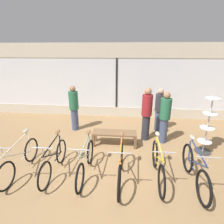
# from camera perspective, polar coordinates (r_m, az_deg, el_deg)

# --- Properties ---
(ground_plane) EXTENTS (24.00, 24.00, 0.00)m
(ground_plane) POSITION_cam_1_polar(r_m,az_deg,el_deg) (4.97, -1.79, -16.51)
(ground_plane) COLOR #99754C
(shop_back_wall) EXTENTS (12.00, 0.08, 3.20)m
(shop_back_wall) POSITION_cam_1_polar(r_m,az_deg,el_deg) (7.71, 1.53, 10.11)
(shop_back_wall) COLOR beige
(shop_back_wall) RESTS_ON ground_plane
(bicycle_far_left) EXTENTS (0.46, 1.71, 1.01)m
(bicycle_far_left) POSITION_cam_1_polar(r_m,az_deg,el_deg) (5.02, -27.78, -13.51)
(bicycle_far_left) COLOR black
(bicycle_far_left) RESTS_ON ground_plane
(bicycle_left) EXTENTS (0.46, 1.63, 1.00)m
(bicycle_left) POSITION_cam_1_polar(r_m,az_deg,el_deg) (4.68, -18.39, -14.64)
(bicycle_left) COLOR black
(bicycle_left) RESTS_ON ground_plane
(bicycle_center_left) EXTENTS (0.46, 1.68, 1.01)m
(bicycle_center_left) POSITION_cam_1_polar(r_m,az_deg,el_deg) (4.45, -8.56, -15.72)
(bicycle_center_left) COLOR black
(bicycle_center_left) RESTS_ON ground_plane
(bicycle_center_right) EXTENTS (0.46, 1.77, 1.05)m
(bicycle_center_right) POSITION_cam_1_polar(r_m,az_deg,el_deg) (4.25, 2.83, -16.96)
(bicycle_center_right) COLOR black
(bicycle_center_right) RESTS_ON ground_plane
(bicycle_right) EXTENTS (0.46, 1.74, 1.04)m
(bicycle_right) POSITION_cam_1_polar(r_m,az_deg,el_deg) (4.42, 14.75, -16.18)
(bicycle_right) COLOR black
(bicycle_right) RESTS_ON ground_plane
(bicycle_far_right) EXTENTS (0.46, 1.74, 1.04)m
(bicycle_far_right) POSITION_cam_1_polar(r_m,az_deg,el_deg) (4.54, 25.35, -16.61)
(bicycle_far_right) COLOR black
(bicycle_far_right) RESTS_ON ground_plane
(accessory_rack) EXTENTS (0.48, 0.48, 1.78)m
(accessory_rack) POSITION_cam_1_polar(r_m,az_deg,el_deg) (5.81, 28.54, -5.14)
(accessory_rack) COLOR #333333
(accessory_rack) RESTS_ON ground_plane
(display_bench) EXTENTS (1.40, 0.44, 0.46)m
(display_bench) POSITION_cam_1_polar(r_m,az_deg,el_deg) (5.63, 0.84, -7.32)
(display_bench) COLOR brown
(display_bench) RESTS_ON ground_plane
(customer_near_rack) EXTENTS (0.43, 0.43, 1.72)m
(customer_near_rack) POSITION_cam_1_polar(r_m,az_deg,el_deg) (5.84, 16.85, -1.46)
(customer_near_rack) COLOR #424C6B
(customer_near_rack) RESTS_ON ground_plane
(customer_by_window) EXTENTS (0.42, 0.42, 1.63)m
(customer_by_window) POSITION_cam_1_polar(r_m,az_deg,el_deg) (6.69, 15.17, 0.92)
(customer_by_window) COLOR #424C6B
(customer_by_window) RESTS_ON ground_plane
(customer_mid_floor) EXTENTS (0.41, 0.41, 1.71)m
(customer_mid_floor) POSITION_cam_1_polar(r_m,az_deg,el_deg) (6.65, -12.31, 1.51)
(customer_mid_floor) COLOR #424C6B
(customer_mid_floor) RESTS_ON ground_plane
(customer_near_bench) EXTENTS (0.41, 0.41, 1.80)m
(customer_near_bench) POSITION_cam_1_polar(r_m,az_deg,el_deg) (5.87, 11.24, -0.37)
(customer_near_bench) COLOR #2D2D38
(customer_near_bench) RESTS_ON ground_plane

